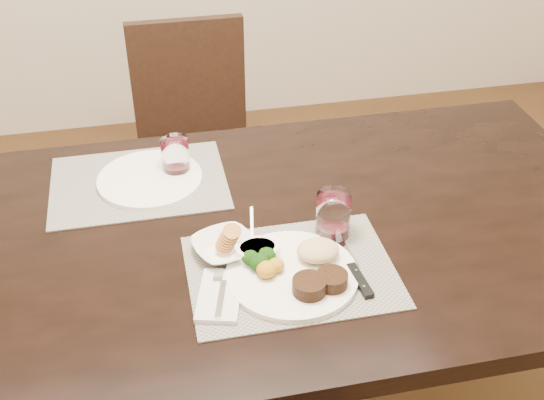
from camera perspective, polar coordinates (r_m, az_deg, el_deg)
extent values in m
cube|color=black|center=(1.66, -3.25, -3.39)|extent=(2.00, 1.00, 0.05)
cube|color=black|center=(2.47, 16.91, -1.29)|extent=(0.08, 0.08, 0.70)
cube|color=black|center=(2.52, -6.17, 3.24)|extent=(0.42, 0.42, 0.04)
cube|color=black|center=(2.50, -9.44, -3.77)|extent=(0.04, 0.04, 0.41)
cube|color=black|center=(2.53, -1.30, -2.75)|extent=(0.04, 0.04, 0.41)
cube|color=black|center=(2.79, -9.99, 0.81)|extent=(0.04, 0.04, 0.41)
cube|color=black|center=(2.81, -2.69, 1.69)|extent=(0.04, 0.04, 0.41)
cube|color=black|center=(2.57, -7.03, 10.07)|extent=(0.42, 0.04, 0.45)
cube|color=gray|center=(1.53, 1.62, -5.99)|extent=(0.46, 0.34, 0.00)
cube|color=gray|center=(1.85, -11.08, 1.44)|extent=(0.46, 0.34, 0.00)
cylinder|color=white|center=(1.51, 1.69, -6.21)|extent=(0.29, 0.29, 0.01)
cylinder|color=black|center=(1.45, 3.14, -7.19)|extent=(0.07, 0.07, 0.03)
cylinder|color=black|center=(1.47, 5.03, -6.64)|extent=(0.07, 0.07, 0.03)
ellipsoid|color=#D4BB7F|center=(1.54, 3.87, -4.23)|extent=(0.10, 0.08, 0.04)
ellipsoid|color=#163B0B|center=(1.50, -1.07, -5.20)|extent=(0.05, 0.05, 0.04)
ellipsoid|color=orange|center=(1.49, -0.47, -5.83)|extent=(0.04, 0.04, 0.04)
cube|color=silver|center=(1.47, -4.39, -7.97)|extent=(0.13, 0.18, 0.01)
cube|color=white|center=(1.45, -4.30, -8.24)|extent=(0.04, 0.11, 0.00)
cube|color=white|center=(1.50, -4.51, -6.31)|extent=(0.03, 0.05, 0.00)
cube|color=white|center=(1.60, 5.97, -3.93)|extent=(0.03, 0.15, 0.00)
cube|color=black|center=(1.51, 7.36, -6.70)|extent=(0.03, 0.11, 0.01)
imported|color=white|center=(1.57, -4.00, -3.97)|extent=(0.17, 0.17, 0.03)
cylinder|color=#BC723B|center=(1.55, -4.03, -3.30)|extent=(0.04, 0.05, 0.04)
cylinder|color=white|center=(1.55, -1.22, -4.45)|extent=(0.10, 0.10, 0.04)
cylinder|color=black|center=(1.54, -1.23, -4.09)|extent=(0.08, 0.08, 0.01)
cube|color=white|center=(1.58, -1.70, -1.92)|extent=(0.01, 0.07, 0.05)
cylinder|color=white|center=(1.60, 5.15, -1.23)|extent=(0.08, 0.08, 0.11)
cylinder|color=#34040B|center=(1.63, 5.07, -2.43)|extent=(0.07, 0.07, 0.03)
cylinder|color=white|center=(1.84, -10.18, 1.75)|extent=(0.28, 0.28, 0.01)
cylinder|color=white|center=(1.84, -8.07, 3.66)|extent=(0.07, 0.07, 0.10)
cylinder|color=#34040B|center=(1.86, -7.98, 2.65)|extent=(0.06, 0.06, 0.03)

